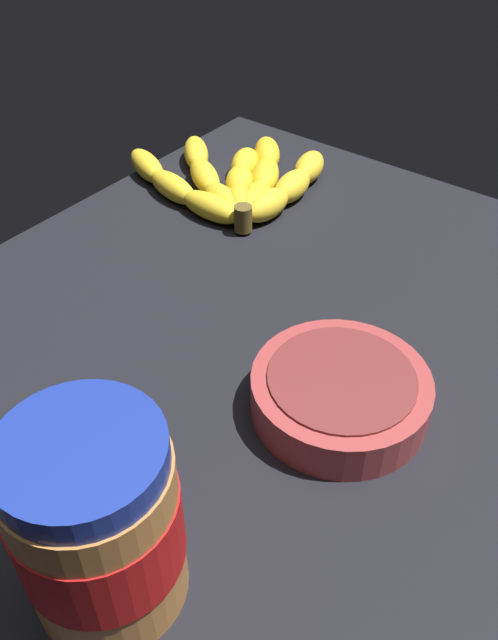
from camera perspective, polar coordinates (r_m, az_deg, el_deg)
ground_plane at (r=61.91cm, az=2.76°, el=-3.21°), size 72.49×66.62×4.54cm
banana_bunch at (r=81.21cm, az=-1.16°, el=11.90°), size 19.76×23.93×3.30cm
peanut_butter_jar at (r=40.74cm, az=-12.92°, el=-16.74°), size 9.87×9.87×13.98cm
small_bowl at (r=53.37cm, az=7.87°, el=-6.25°), size 14.33×14.33×3.77cm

